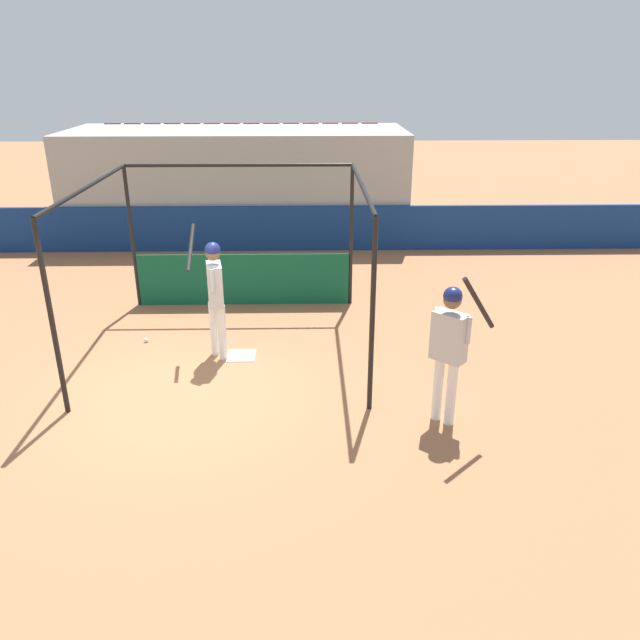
# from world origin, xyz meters

# --- Properties ---
(ground_plane) EXTENTS (60.00, 60.00, 0.00)m
(ground_plane) POSITION_xyz_m (0.00, 0.00, 0.00)
(ground_plane) COLOR #9E6642
(outfield_wall) EXTENTS (24.00, 0.12, 1.11)m
(outfield_wall) POSITION_xyz_m (0.00, 7.29, 0.55)
(outfield_wall) COLOR navy
(outfield_wall) RESTS_ON ground
(bleacher_section) EXTENTS (8.70, 3.20, 2.79)m
(bleacher_section) POSITION_xyz_m (0.00, 8.95, 1.39)
(bleacher_section) COLOR #9E9E99
(bleacher_section) RESTS_ON ground
(batting_cage) EXTENTS (4.17, 4.07, 2.70)m
(batting_cage) POSITION_xyz_m (0.57, 2.82, 1.17)
(batting_cage) COLOR black
(batting_cage) RESTS_ON ground
(home_plate) EXTENTS (0.44, 0.44, 0.02)m
(home_plate) POSITION_xyz_m (0.72, 1.25, 0.01)
(home_plate) COLOR white
(home_plate) RESTS_ON ground
(player_batter) EXTENTS (0.55, 0.87, 2.05)m
(player_batter) POSITION_xyz_m (0.36, 1.25, 1.17)
(player_batter) COLOR white
(player_batter) RESTS_ON ground
(player_waiting) EXTENTS (0.74, 0.59, 2.12)m
(player_waiting) POSITION_xyz_m (3.57, -0.77, 1.15)
(player_waiting) COLOR white
(player_waiting) RESTS_ON ground
(baseball) EXTENTS (0.07, 0.07, 0.07)m
(baseball) POSITION_xyz_m (-0.94, 1.83, 0.04)
(baseball) COLOR white
(baseball) RESTS_ON ground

